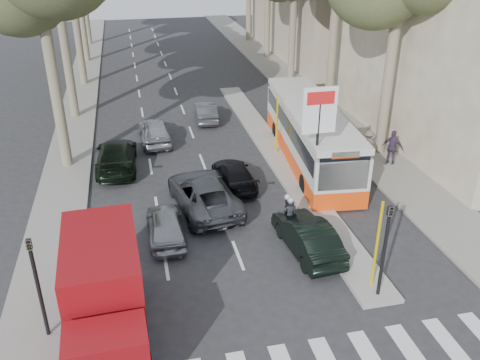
% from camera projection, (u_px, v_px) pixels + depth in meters
% --- Properties ---
extents(ground, '(120.00, 120.00, 0.00)m').
position_uv_depth(ground, '(275.00, 283.00, 18.19)').
color(ground, '#28282B').
rests_on(ground, ground).
extents(sidewalk_right, '(3.20, 70.00, 0.12)m').
position_uv_depth(sidewalk_right, '(291.00, 81.00, 41.66)').
color(sidewalk_right, gray).
rests_on(sidewalk_right, ground).
extents(median_left, '(2.40, 64.00, 0.12)m').
position_uv_depth(median_left, '(83.00, 84.00, 41.03)').
color(median_left, gray).
rests_on(median_left, ground).
extents(traffic_island, '(1.50, 26.00, 0.16)m').
position_uv_depth(traffic_island, '(276.00, 154.00, 28.39)').
color(traffic_island, gray).
rests_on(traffic_island, ground).
extents(billboard, '(1.50, 12.10, 5.60)m').
position_uv_depth(billboard, '(318.00, 131.00, 21.53)').
color(billboard, yellow).
rests_on(billboard, ground).
extents(traffic_light_island, '(0.16, 0.41, 3.60)m').
position_uv_depth(traffic_light_island, '(386.00, 236.00, 16.41)').
color(traffic_light_island, black).
rests_on(traffic_light_island, ground).
extents(traffic_light_left, '(0.16, 0.41, 3.60)m').
position_uv_depth(traffic_light_left, '(35.00, 272.00, 14.72)').
color(traffic_light_left, black).
rests_on(traffic_light_left, ground).
extents(silver_hatchback, '(1.49, 3.66, 1.24)m').
position_uv_depth(silver_hatchback, '(166.00, 225.00, 20.56)').
color(silver_hatchback, '#9D9FA5').
rests_on(silver_hatchback, ground).
extents(dark_hatchback, '(1.82, 4.28, 1.37)m').
position_uv_depth(dark_hatchback, '(308.00, 236.00, 19.71)').
color(dark_hatchback, black).
rests_on(dark_hatchback, ground).
extents(queue_car_a, '(3.14, 5.57, 1.47)m').
position_uv_depth(queue_car_a, '(204.00, 193.00, 22.79)').
color(queue_car_a, '#47494E').
rests_on(queue_car_a, ground).
extents(queue_car_b, '(1.79, 4.10, 1.17)m').
position_uv_depth(queue_car_b, '(234.00, 175.00, 24.82)').
color(queue_car_b, black).
rests_on(queue_car_b, ground).
extents(queue_car_c, '(1.88, 4.29, 1.44)m').
position_uv_depth(queue_car_c, '(155.00, 131.00, 29.80)').
color(queue_car_c, '#A7A9AF').
rests_on(queue_car_c, ground).
extents(queue_car_d, '(1.52, 3.78, 1.22)m').
position_uv_depth(queue_car_d, '(206.00, 112.00, 33.20)').
color(queue_car_d, '#4B4D53').
rests_on(queue_car_d, ground).
extents(queue_car_e, '(2.23, 5.06, 1.44)m').
position_uv_depth(queue_car_e, '(116.00, 156.00, 26.51)').
color(queue_car_e, black).
rests_on(queue_car_e, ground).
extents(red_truck, '(2.44, 5.91, 3.11)m').
position_uv_depth(red_truck, '(104.00, 292.00, 15.24)').
color(red_truck, black).
rests_on(red_truck, ground).
extents(city_bus, '(3.62, 11.83, 3.07)m').
position_uv_depth(city_bus, '(310.00, 132.00, 27.09)').
color(city_bus, '#FC470E').
rests_on(city_bus, ground).
extents(motorcycle, '(0.74, 2.04, 1.73)m').
position_uv_depth(motorcycle, '(288.00, 215.00, 20.94)').
color(motorcycle, black).
rests_on(motorcycle, ground).
extents(pedestrian_near, '(1.18, 1.12, 1.87)m').
position_uv_depth(pedestrian_near, '(392.00, 148.00, 26.67)').
color(pedestrian_near, '#40334C').
rests_on(pedestrian_near, sidewalk_right).
extents(pedestrian_far, '(1.03, 0.50, 1.55)m').
position_uv_depth(pedestrian_far, '(368.00, 144.00, 27.51)').
color(pedestrian_far, brown).
rests_on(pedestrian_far, sidewalk_right).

